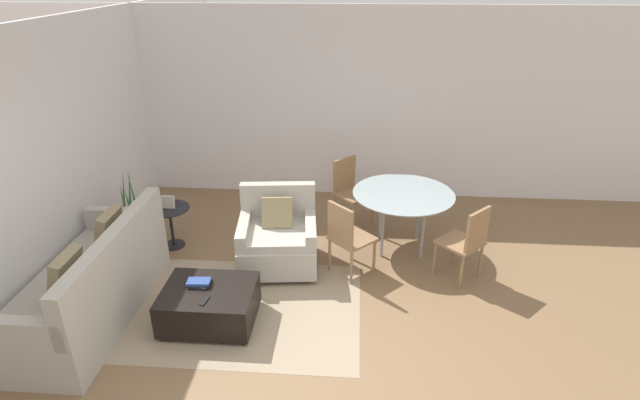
% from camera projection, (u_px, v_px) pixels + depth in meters
% --- Properties ---
extents(ground_plane, '(20.00, 20.00, 0.00)m').
position_uv_depth(ground_plane, '(306.00, 366.00, 4.42)').
color(ground_plane, brown).
extents(wall_back, '(12.00, 0.06, 2.75)m').
position_uv_depth(wall_back, '(331.00, 105.00, 7.23)').
color(wall_back, white).
rests_on(wall_back, ground_plane).
extents(wall_left, '(0.06, 12.00, 2.75)m').
position_uv_depth(wall_left, '(61.00, 154.00, 5.37)').
color(wall_left, white).
rests_on(wall_left, ground_plane).
extents(area_rug, '(2.43, 1.75, 0.01)m').
position_uv_depth(area_rug, '(242.00, 308.00, 5.15)').
color(area_rug, gray).
rests_on(area_rug, ground_plane).
extents(couch, '(0.91, 2.08, 0.96)m').
position_uv_depth(couch, '(90.00, 288.00, 4.94)').
color(couch, '#B2ADA3').
rests_on(couch, ground_plane).
extents(armchair, '(0.96, 0.93, 0.91)m').
position_uv_depth(armchair, '(278.00, 238.00, 5.77)').
color(armchair, '#B2ADA3').
rests_on(armchair, ground_plane).
extents(ottoman, '(0.89, 0.71, 0.38)m').
position_uv_depth(ottoman, '(209.00, 304.00, 4.88)').
color(ottoman, black).
rests_on(ottoman, ground_plane).
extents(book_stack, '(0.23, 0.20, 0.05)m').
position_uv_depth(book_stack, '(200.00, 283.00, 4.87)').
color(book_stack, black).
rests_on(book_stack, ottoman).
extents(tv_remote_primary, '(0.07, 0.15, 0.01)m').
position_uv_depth(tv_remote_primary, '(205.00, 301.00, 4.64)').
color(tv_remote_primary, black).
rests_on(tv_remote_primary, ottoman).
extents(potted_plant, '(0.34, 0.34, 1.01)m').
position_uv_depth(potted_plant, '(134.00, 226.00, 6.32)').
color(potted_plant, brown).
rests_on(potted_plant, ground_plane).
extents(side_table, '(0.49, 0.49, 0.53)m').
position_uv_depth(side_table, '(170.00, 219.00, 6.15)').
color(side_table, black).
rests_on(side_table, ground_plane).
extents(picture_frame, '(0.16, 0.06, 0.16)m').
position_uv_depth(picture_frame, '(168.00, 202.00, 6.05)').
color(picture_frame, silver).
rests_on(picture_frame, side_table).
extents(dining_table, '(1.22, 1.22, 0.75)m').
position_uv_depth(dining_table, '(403.00, 198.00, 5.99)').
color(dining_table, '#99A8AD').
rests_on(dining_table, ground_plane).
extents(dining_chair_near_left, '(0.59, 0.59, 0.90)m').
position_uv_depth(dining_chair_near_left, '(347.00, 235.00, 5.51)').
color(dining_chair_near_left, '#93704C').
rests_on(dining_chair_near_left, ground_plane).
extents(dining_chair_near_right, '(0.59, 0.59, 0.90)m').
position_uv_depth(dining_chair_near_right, '(468.00, 239.00, 5.42)').
color(dining_chair_near_right, '#93704C').
rests_on(dining_chair_near_right, ground_plane).
extents(dining_chair_far_left, '(0.59, 0.59, 0.90)m').
position_uv_depth(dining_chair_far_left, '(349.00, 187.00, 6.69)').
color(dining_chair_far_left, '#93704C').
rests_on(dining_chair_far_left, ground_plane).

